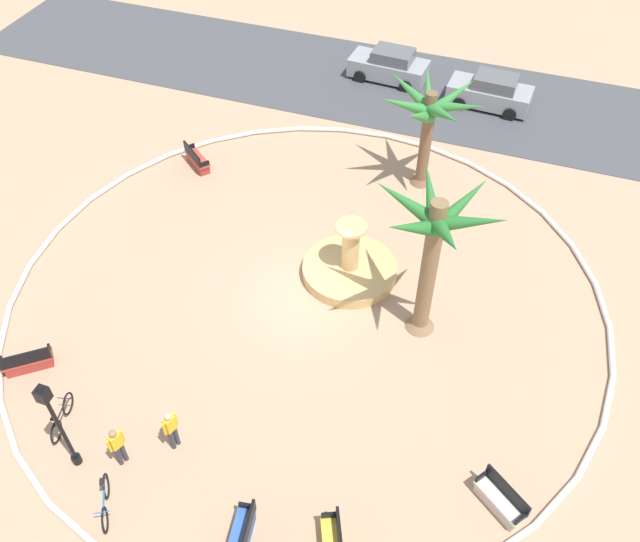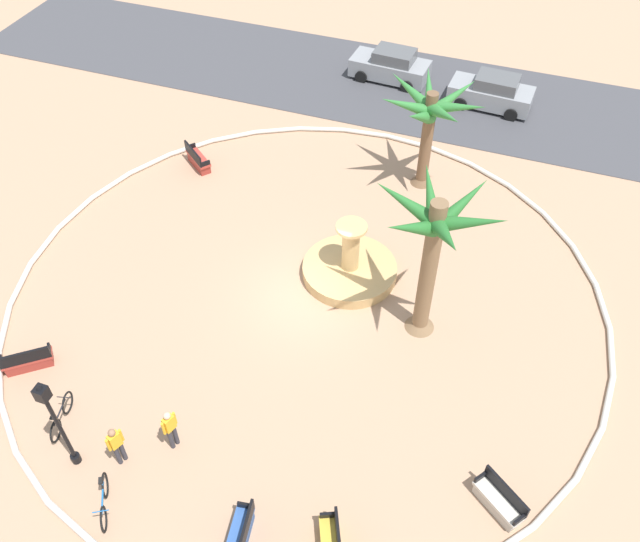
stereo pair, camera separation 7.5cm
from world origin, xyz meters
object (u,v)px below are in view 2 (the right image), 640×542
object	(u,v)px
parked_car_second	(492,93)
person_cyclist_photo	(170,428)
bench_north	(28,361)
bicycle_red_frame	(104,501)
parked_car_leftmost	(391,66)
bench_southwest	(198,160)
lamppost	(55,419)
palm_tree_near_fountain	(430,115)
fountain	(350,268)
bench_east	(240,536)
palm_tree_by_curb	(433,241)
bench_west	(499,501)
person_cyclist_helmet	(116,444)
bicycle_by_lamppost	(61,416)

from	to	relation	value
parked_car_second	person_cyclist_photo	bearing A→B (deg)	-104.46
bench_north	bicycle_red_frame	world-z (taller)	bench_north
bench_north	parked_car_leftmost	world-z (taller)	parked_car_leftmost
bench_southwest	parked_car_second	bearing A→B (deg)	39.38
lamppost	palm_tree_near_fountain	bearing A→B (deg)	68.54
person_cyclist_photo	bicycle_red_frame	bearing A→B (deg)	-109.66
parked_car_leftmost	parked_car_second	distance (m)	5.43
parked_car_second	bicycle_red_frame	bearing A→B (deg)	-104.99
fountain	bench_east	bearing A→B (deg)	-88.08
bench_southwest	person_cyclist_photo	bearing A→B (deg)	-65.90
palm_tree_near_fountain	palm_tree_by_curb	size ratio (longest dim) A/B	0.79
bench_west	person_cyclist_helmet	world-z (taller)	person_cyclist_helmet
bicycle_red_frame	bicycle_by_lamppost	distance (m)	3.33
parked_car_second	bicycle_by_lamppost	bearing A→B (deg)	-112.38
palm_tree_by_curb	bench_southwest	distance (m)	13.35
palm_tree_near_fountain	person_cyclist_photo	bearing A→B (deg)	-104.81
bench_east	bench_southwest	size ratio (longest dim) A/B	1.06
person_cyclist_helmet	lamppost	bearing A→B (deg)	-159.78
bench_southwest	bench_north	bearing A→B (deg)	-91.08
bench_north	person_cyclist_helmet	bearing A→B (deg)	-22.17
palm_tree_near_fountain	palm_tree_by_curb	distance (m)	8.13
bench_west	parked_car_leftmost	world-z (taller)	parked_car_leftmost
fountain	person_cyclist_helmet	bearing A→B (deg)	-112.40
lamppost	parked_car_second	size ratio (longest dim) A/B	0.95
bench_southwest	bicycle_red_frame	world-z (taller)	bench_southwest
palm_tree_by_curb	bench_west	size ratio (longest dim) A/B	3.70
bench_east	bicycle_red_frame	bearing A→B (deg)	-174.36
bench_north	bench_southwest	xyz separation A→B (m)	(0.22, 11.75, 0.00)
fountain	bicycle_by_lamppost	xyz separation A→B (m)	(-6.32, -9.08, 0.05)
bench_west	parked_car_leftmost	size ratio (longest dim) A/B	0.39
bench_southwest	parked_car_second	size ratio (longest dim) A/B	0.38
bicycle_red_frame	fountain	bearing A→B (deg)	71.87
palm_tree_by_curb	bench_east	distance (m)	10.15
bicycle_red_frame	palm_tree_near_fountain	bearing A→B (deg)	74.50
bench_southwest	parked_car_leftmost	world-z (taller)	parked_car_leftmost
bench_west	bench_southwest	xyz separation A→B (m)	(-15.13, 11.34, 0.00)
fountain	bench_east	xyz separation A→B (m)	(0.35, -10.59, 0.01)
bicycle_red_frame	person_cyclist_helmet	distance (m)	1.56
palm_tree_by_curb	bench_west	distance (m)	7.73
bicycle_red_frame	person_cyclist_helmet	xyz separation A→B (m)	(-0.35, 1.42, 0.55)
bench_north	bench_southwest	bearing A→B (deg)	88.92
palm_tree_near_fountain	bench_east	size ratio (longest dim) A/B	2.79
person_cyclist_photo	bench_southwest	bearing A→B (deg)	114.10
palm_tree_by_curb	person_cyclist_photo	size ratio (longest dim) A/B	3.44
bench_north	parked_car_leftmost	bearing A→B (deg)	74.19
palm_tree_by_curb	bench_north	size ratio (longest dim) A/B	3.76
bench_southwest	bicycle_by_lamppost	distance (m)	13.34
bench_southwest	person_cyclist_photo	size ratio (longest dim) A/B	0.92
bench_west	parked_car_second	bearing A→B (deg)	100.41
fountain	person_cyclist_helmet	world-z (taller)	fountain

